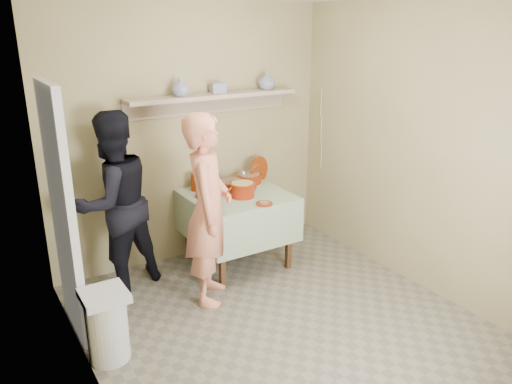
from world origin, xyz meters
TOP-DOWN VIEW (x-y plane):
  - ground at (0.00, 0.00)m, footprint 3.50×3.50m
  - tile_panel at (-1.46, 0.95)m, footprint 0.06×0.70m
  - plate_stack_a at (-0.03, 1.60)m, footprint 0.14×0.14m
  - plate_stack_b at (0.13, 1.55)m, footprint 0.14×0.14m
  - bowl_stack at (-0.09, 1.20)m, footprint 0.13×0.13m
  - empty_bowl at (-0.06, 1.37)m, footprint 0.17×0.17m
  - propped_lid at (0.69, 1.55)m, footprint 0.28×0.14m
  - vase_right at (0.82, 1.61)m, footprint 0.20×0.20m
  - vase_left at (-0.16, 1.61)m, footprint 0.19×0.19m
  - ceramic_box at (0.25, 1.63)m, footprint 0.15×0.11m
  - person_cook at (-0.30, 0.81)m, footprint 0.67×0.74m
  - person_helper at (-0.94, 1.45)m, footprint 0.96×0.84m
  - room_shell at (0.00, 0.00)m, footprint 3.04×3.54m
  - serving_table at (0.25, 1.28)m, footprint 0.97×0.97m
  - cazuela_meat_a at (0.25, 1.44)m, footprint 0.30×0.30m
  - cazuela_meat_b at (0.55, 1.52)m, footprint 0.28×0.28m
  - ladle at (0.49, 1.54)m, footprint 0.08×0.26m
  - cazuela_rice at (0.26, 1.17)m, footprint 0.33×0.25m
  - front_plate at (0.32, 0.87)m, footprint 0.16×0.16m
  - wall_shelf at (0.20, 1.65)m, footprint 1.80×0.25m
  - trash_bin at (-1.35, 0.41)m, footprint 0.32×0.32m
  - electrical_cord at (1.47, 1.48)m, footprint 0.01×0.05m

SIDE VIEW (x-z plane):
  - ground at x=0.00m, z-range 0.00..0.00m
  - trash_bin at x=-1.35m, z-range 0.00..0.56m
  - serving_table at x=0.25m, z-range 0.26..1.02m
  - front_plate at x=0.32m, z-range 0.76..0.78m
  - empty_bowl at x=-0.06m, z-range 0.76..0.81m
  - cazuela_meat_a at x=0.25m, z-range 0.77..0.87m
  - cazuela_meat_b at x=0.55m, z-range 0.77..0.87m
  - bowl_stack at x=-0.09m, z-range 0.76..0.89m
  - person_helper at x=-0.94m, z-range 0.00..1.68m
  - plate_stack_b at x=0.13m, z-range 0.76..0.93m
  - cazuela_rice at x=0.26m, z-range 0.77..0.92m
  - person_cook at x=-0.30m, z-range 0.00..1.70m
  - plate_stack_a at x=-0.03m, z-range 0.76..0.94m
  - ladle at x=0.49m, z-range 0.78..0.97m
  - propped_lid at x=0.69m, z-range 0.74..1.02m
  - tile_panel at x=-1.46m, z-range 0.00..2.00m
  - electrical_cord at x=1.47m, z-range 0.80..1.70m
  - room_shell at x=0.00m, z-range 0.30..2.92m
  - wall_shelf at x=0.20m, z-range 1.57..1.78m
  - ceramic_box at x=0.25m, z-range 1.72..1.82m
  - vase_left at x=-0.16m, z-range 1.72..1.90m
  - vase_right at x=0.82m, z-range 1.72..1.91m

